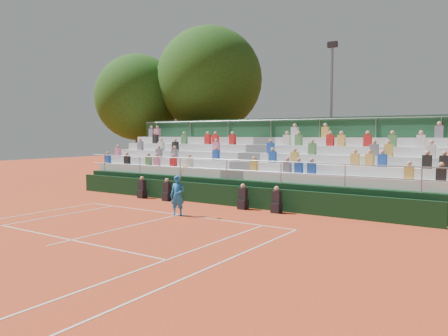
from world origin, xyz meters
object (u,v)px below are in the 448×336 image
Objects in this scene: floodlight_mast at (331,105)px; tree_west at (138,98)px; tennis_player at (178,195)px; tree_east at (209,80)px.

tree_west is at bearing -174.78° from floodlight_mast.
tree_east is (-7.75, 13.13, 6.76)m from tennis_player.
tennis_player is 0.24× the size of floodlight_mast.
tennis_player is at bearing -59.45° from tree_east.
tree_west is 1.06× the size of floodlight_mast.
tree_west is 15.35m from floodlight_mast.
floodlight_mast is at bearing -5.26° from tree_east.
tree_west is (-13.01, 10.82, 5.48)m from tennis_player.
tree_east is at bearing 23.74° from tree_west.
floodlight_mast is at bearing 5.22° from tree_west.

